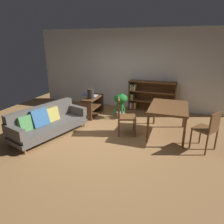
{
  "coord_description": "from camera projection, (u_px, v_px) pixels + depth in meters",
  "views": [
    {
      "loc": [
        1.71,
        -4.19,
        2.23
      ],
      "look_at": [
        0.16,
        0.35,
        0.56
      ],
      "focal_mm": 31.97,
      "sensor_mm": 36.0,
      "label": 1
    }
  ],
  "objects": [
    {
      "name": "dining_chair_far",
      "position": [
        124.0,
        115.0,
        5.01
      ],
      "size": [
        0.55,
        0.53,
        0.93
      ],
      "color": "brown",
      "rests_on": "ground_plane"
    },
    {
      "name": "dining_table",
      "position": [
        169.0,
        109.0,
        4.95
      ],
      "size": [
        0.91,
        1.3,
        0.75
      ],
      "color": "brown",
      "rests_on": "ground_plane"
    },
    {
      "name": "back_wall_panel",
      "position": [
        130.0,
        70.0,
        6.97
      ],
      "size": [
        6.8,
        0.1,
        2.7
      ],
      "primitive_type": "cube",
      "color": "silver",
      "rests_on": "ground_plane"
    },
    {
      "name": "ground_plane",
      "position": [
        102.0,
        137.0,
        5.0
      ],
      "size": [
        8.16,
        8.16,
        0.0
      ],
      "primitive_type": "plane",
      "color": "#9E7042"
    },
    {
      "name": "potted_floor_plant",
      "position": [
        121.0,
        102.0,
        6.13
      ],
      "size": [
        0.41,
        0.43,
        0.81
      ],
      "color": "#9E9389",
      "rests_on": "ground_plane"
    },
    {
      "name": "desk_speaker",
      "position": [
        91.0,
        94.0,
        6.15
      ],
      "size": [
        0.2,
        0.2,
        0.3
      ],
      "color": "#2D2823",
      "rests_on": "media_console"
    },
    {
      "name": "open_laptop",
      "position": [
        91.0,
        95.0,
        6.49
      ],
      "size": [
        0.5,
        0.39,
        0.08
      ],
      "color": "silver",
      "rests_on": "media_console"
    },
    {
      "name": "bookshelf",
      "position": [
        149.0,
        96.0,
        6.85
      ],
      "size": [
        1.57,
        0.34,
        1.02
      ],
      "color": "brown",
      "rests_on": "ground_plane"
    },
    {
      "name": "media_console",
      "position": [
        93.0,
        106.0,
        6.44
      ],
      "size": [
        0.36,
        1.0,
        0.59
      ],
      "color": "#56351E",
      "rests_on": "ground_plane"
    },
    {
      "name": "fabric_couch",
      "position": [
        47.0,
        122.0,
        5.01
      ],
      "size": [
        1.26,
        2.1,
        0.74
      ],
      "color": "olive",
      "rests_on": "ground_plane"
    },
    {
      "name": "dining_chair_near",
      "position": [
        208.0,
        128.0,
        4.21
      ],
      "size": [
        0.57,
        0.58,
        0.9
      ],
      "color": "brown",
      "rests_on": "ground_plane"
    }
  ]
}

